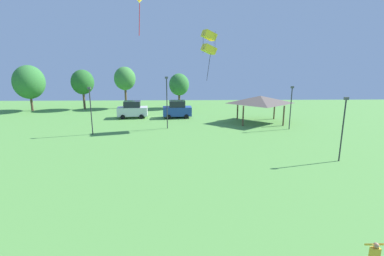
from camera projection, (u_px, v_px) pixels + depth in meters
The scene contains 12 objects.
kite_flying_2 at pixel (209, 42), 35.46m from camera, with size 2.00×1.88×5.95m.
parked_car_leftmost at pixel (132, 110), 42.99m from camera, with size 4.34×2.28×2.45m.
parked_car_second_from_left at pixel (177, 109), 43.05m from camera, with size 4.18×2.28×2.49m.
park_pavilion at pixel (260, 100), 39.64m from camera, with size 6.73×5.31×3.60m.
light_post_0 at pixel (343, 125), 24.91m from camera, with size 0.36×0.20×5.51m.
light_post_1 at pixel (167, 100), 36.16m from camera, with size 0.36×0.20×6.34m.
light_post_2 at pixel (91, 108), 33.51m from camera, with size 0.36×0.20×5.40m.
light_post_3 at pixel (291, 105), 35.92m from camera, with size 0.36×0.20×5.25m.
treeline_tree_0 at pixel (29, 82), 47.64m from camera, with size 4.86×4.86×7.30m.
treeline_tree_1 at pixel (83, 82), 49.12m from camera, with size 3.67×3.67×6.53m.
treeline_tree_2 at pixel (125, 79), 50.08m from camera, with size 3.54×3.54×6.95m.
treeline_tree_3 at pixel (179, 85), 50.43m from camera, with size 3.36×3.36×5.84m.
Camera 1 is at (0.55, 0.34, 8.84)m, focal length 28.00 mm.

